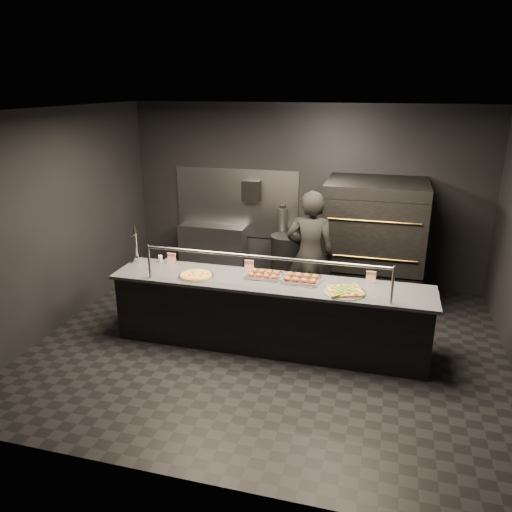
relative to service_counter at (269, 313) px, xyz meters
name	(u,v)px	position (x,y,z in m)	size (l,w,h in m)	color
room	(269,236)	(-0.02, 0.05, 1.03)	(6.04, 6.00, 3.00)	black
service_counter	(269,313)	(0.00, 0.00, 0.00)	(4.10, 0.78, 1.37)	black
pizza_oven	(373,241)	(1.20, 1.90, 0.50)	(1.50, 1.23, 1.91)	black
prep_shelf	(213,250)	(-1.60, 2.32, -0.01)	(1.20, 0.35, 0.90)	#99999E
towel_dispenser	(251,191)	(-0.90, 2.39, 1.09)	(0.30, 0.20, 0.35)	black
fire_extinguisher	(282,221)	(-0.35, 2.40, 0.60)	(0.14, 0.14, 0.51)	#B2B2B7
beer_tap	(136,251)	(-1.95, 0.20, 0.62)	(0.15, 0.21, 0.57)	silver
round_pizza	(196,275)	(-0.95, -0.10, 0.47)	(0.47, 0.47, 0.03)	silver
slider_tray_a	(264,275)	(-0.10, 0.13, 0.48)	(0.48, 0.38, 0.07)	silver
slider_tray_b	(301,279)	(0.39, 0.11, 0.49)	(0.56, 0.48, 0.08)	silver
square_pizza	(345,291)	(0.96, -0.13, 0.47)	(0.50, 0.50, 0.05)	silver
condiment_jar	(162,259)	(-1.60, 0.28, 0.50)	(0.15, 0.06, 0.10)	silver
tent_cards	(261,267)	(-0.19, 0.28, 0.53)	(2.82, 0.04, 0.15)	white
trash_bin	(287,261)	(-0.20, 2.09, -0.02)	(0.54, 0.54, 0.89)	black
worker	(310,256)	(0.36, 1.00, 0.49)	(0.70, 0.46, 1.90)	black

